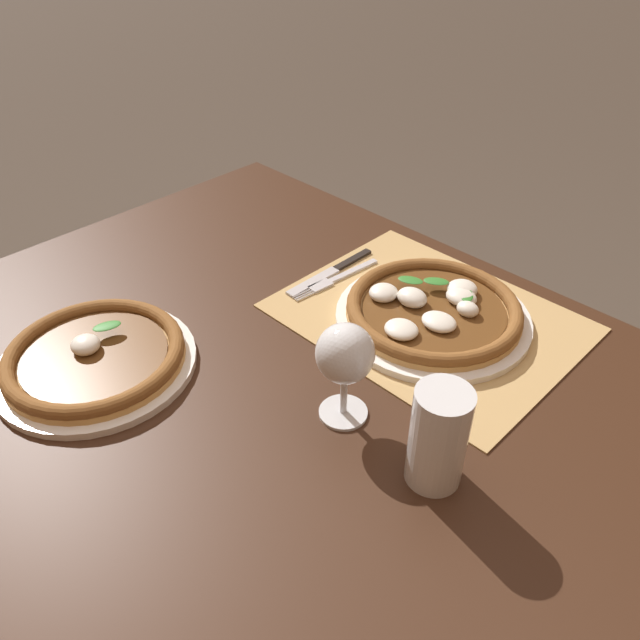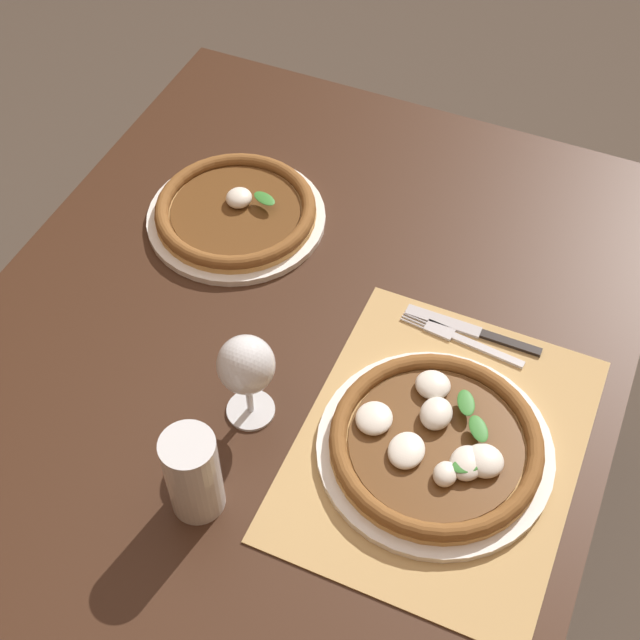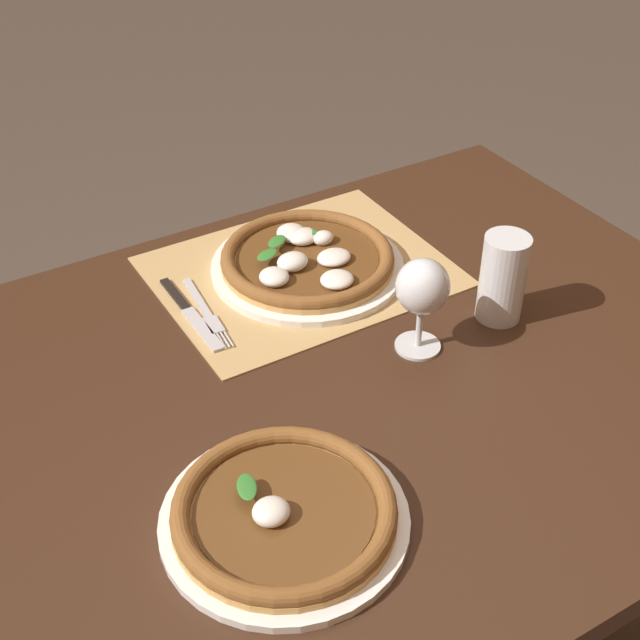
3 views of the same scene
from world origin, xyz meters
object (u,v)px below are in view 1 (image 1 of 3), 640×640
Objects in this scene: pizza_near at (433,311)px; knife at (331,272)px; wine_glass at (345,358)px; pint_glass at (440,437)px; fork at (335,279)px; pizza_far at (95,357)px.

pizza_near reaches higher than knife.
pint_glass is (-0.16, -0.00, -0.04)m from wine_glass.
fork is (0.24, -0.24, -0.10)m from wine_glass.
pizza_far reaches higher than knife.
pizza_near is 0.28m from wine_glass.
pint_glass is at bearing 127.19° from pizza_near.
wine_glass reaches higher than pint_glass.
knife is (0.02, -0.01, 0.00)m from fork.
pizza_far is at bearing 21.96° from pint_glass.
knife is (-0.08, -0.44, -0.01)m from pizza_far.
pizza_far is 0.40m from wine_glass.
pizza_near reaches higher than fork.
pint_glass reaches higher than fork.
pint_glass is 0.72× the size of fork.
pizza_near is 0.55m from pizza_far.
pizza_far is 1.42× the size of knife.
pizza_far is 1.52× the size of fork.
pizza_far is 0.44m from fork.
pizza_far is 0.45m from knife.
pint_glass is 0.67× the size of knife.
fork is (-0.10, -0.43, -0.01)m from pizza_far.
pizza_near is 2.27× the size of pint_glass.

